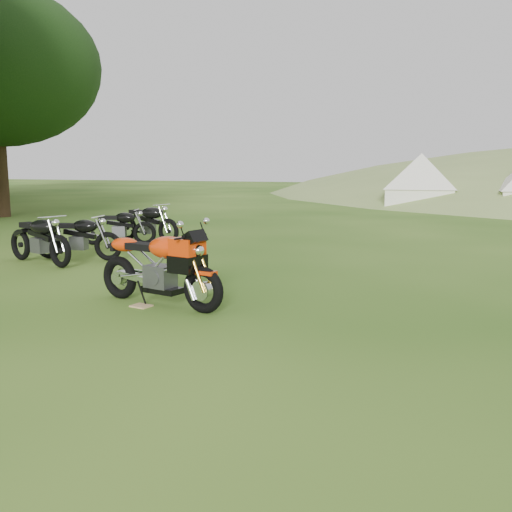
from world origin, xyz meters
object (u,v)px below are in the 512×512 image
at_px(plywood_board, 141,306).
at_px(vintage_moto_c, 118,226).
at_px(tent_left, 421,180).
at_px(sport_motorcycle, 159,261).
at_px(vintage_moto_b, 78,236).
at_px(vintage_moto_d, 147,222).
at_px(vintage_moto_a, 39,238).

bearing_deg(plywood_board, vintage_moto_c, 126.44).
bearing_deg(vintage_moto_c, tent_left, 49.43).
distance_m(sport_motorcycle, tent_left, 20.51).
bearing_deg(plywood_board, sport_motorcycle, 40.50).
bearing_deg(tent_left, vintage_moto_b, -110.23).
relative_size(vintage_moto_d, tent_left, 0.68).
bearing_deg(vintage_moto_d, vintage_moto_a, -81.50).
bearing_deg(vintage_moto_b, tent_left, 63.90).
xyz_separation_m(vintage_moto_a, vintage_moto_d, (0.28, 3.56, 0.00)).
distance_m(vintage_moto_a, vintage_moto_d, 3.57).
xyz_separation_m(plywood_board, tent_left, (2.04, 20.59, 1.26)).
height_order(sport_motorcycle, vintage_moto_a, sport_motorcycle).
bearing_deg(tent_left, vintage_moto_d, -113.63).
relative_size(vintage_moto_b, vintage_moto_c, 1.05).
relative_size(plywood_board, vintage_moto_b, 0.14).
height_order(plywood_board, vintage_moto_c, vintage_moto_c).
bearing_deg(vintage_moto_c, vintage_moto_a, -107.52).
bearing_deg(sport_motorcycle, vintage_moto_d, 135.14).
distance_m(vintage_moto_c, vintage_moto_d, 0.78).
bearing_deg(vintage_moto_a, vintage_moto_c, 110.36).
relative_size(plywood_board, vintage_moto_d, 0.13).
bearing_deg(sport_motorcycle, vintage_moto_c, 141.36).
xyz_separation_m(vintage_moto_a, vintage_moto_b, (0.38, 0.68, -0.03)).
xyz_separation_m(vintage_moto_c, vintage_moto_d, (0.40, 0.67, 0.06)).
bearing_deg(vintage_moto_b, plywood_board, -50.98).
height_order(vintage_moto_b, tent_left, tent_left).
relative_size(plywood_board, vintage_moto_c, 0.15).
relative_size(vintage_moto_c, vintage_moto_d, 0.89).
height_order(vintage_moto_a, vintage_moto_d, vintage_moto_d).
bearing_deg(vintage_moto_c, vintage_moto_b, -97.05).
distance_m(plywood_board, vintage_moto_a, 4.39).
distance_m(plywood_board, vintage_moto_b, 4.49).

